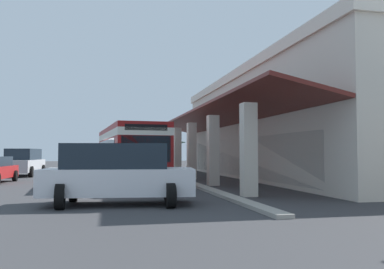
# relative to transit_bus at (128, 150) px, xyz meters

# --- Properties ---
(ground) EXTENTS (120.00, 120.00, 0.00)m
(ground) POSITION_rel_transit_bus_xyz_m (-0.35, 6.70, -1.85)
(ground) COLOR #38383A
(curb_strip) EXTENTS (31.22, 0.50, 0.12)m
(curb_strip) POSITION_rel_transit_bus_xyz_m (-1.68, 3.17, -1.79)
(curb_strip) COLOR #9E998E
(curb_strip) RESTS_ON ground
(plaza_building) EXTENTS (26.31, 14.98, 7.16)m
(plaza_building) POSITION_rel_transit_bus_xyz_m (-1.68, 12.79, 1.73)
(plaza_building) COLOR beige
(plaza_building) RESTS_ON ground
(transit_bus) EXTENTS (11.39, 3.53, 3.34)m
(transit_bus) POSITION_rel_transit_bus_xyz_m (0.00, 0.00, 0.00)
(transit_bus) COLOR maroon
(transit_bus) RESTS_ON ground
(parked_suv_silver) EXTENTS (4.95, 2.49, 1.97)m
(parked_suv_silver) POSITION_rel_transit_bus_xyz_m (-7.34, -7.11, -0.84)
(parked_suv_silver) COLOR #B2B5BA
(parked_suv_silver) RESTS_ON ground
(parked_suv_white) EXTENTS (3.09, 5.00, 1.97)m
(parked_suv_white) POSITION_rel_transit_bus_xyz_m (10.15, -0.88, -0.84)
(parked_suv_white) COLOR silver
(parked_suv_white) RESTS_ON ground
(pedestrian) EXTENTS (0.60, 0.42, 1.67)m
(pedestrian) POSITION_rel_transit_bus_xyz_m (7.65, 0.15, -0.92)
(pedestrian) COLOR #726651
(pedestrian) RESTS_ON ground
(potted_palm) EXTENTS (1.81, 1.90, 2.72)m
(potted_palm) POSITION_rel_transit_bus_xyz_m (-8.62, 4.12, -1.26)
(potted_palm) COLOR brown
(potted_palm) RESTS_ON ground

